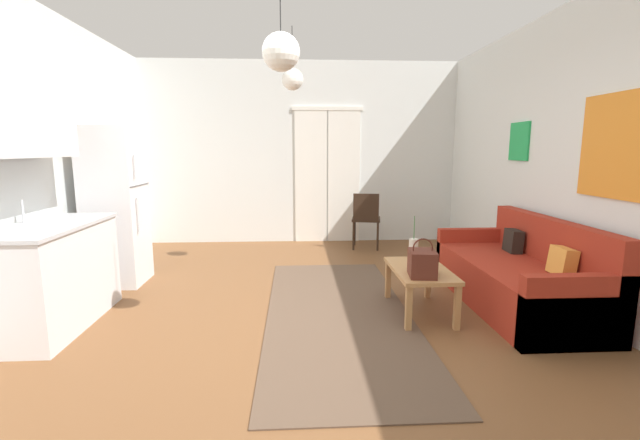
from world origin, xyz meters
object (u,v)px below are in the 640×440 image
Objects in this scene: couch at (522,278)px; refrigerator at (115,207)px; coffee_table at (420,275)px; pendant_lamp_far at (293,79)px; bamboo_vase at (413,251)px; handbag at (422,263)px; accent_chair at (366,217)px; pendant_lamp_near at (281,52)px.

refrigerator is at bearing 166.96° from couch.
coffee_table is 2.64m from pendant_lamp_far.
bamboo_vase is at bearing 175.47° from couch.
coffee_table is 2.65× the size of handbag.
coffee_table is at bearing 102.43° from accent_chair.
handbag is 0.19× the size of refrigerator.
couch is at bearing -4.53° from bamboo_vase.
pendant_lamp_far reaches higher than bamboo_vase.
pendant_lamp_near is 1.99m from pendant_lamp_far.
coffee_table is 2.27m from pendant_lamp_near.
bamboo_vase is 0.45m from handbag.
couch is 1.13× the size of refrigerator.
refrigerator reaches higher than coffee_table.
accent_chair is (3.06, 1.50, -0.38)m from refrigerator.
bamboo_vase reaches higher than coffee_table.
couch is 2.36× the size of pendant_lamp_near.
handbag is 0.47× the size of pendant_lamp_far.
accent_chair reaches higher than couch.
handbag is at bearing -55.71° from pendant_lamp_far.
coffee_table is 0.30m from handbag.
refrigerator is (-3.12, 0.88, 0.33)m from bamboo_vase.
accent_chair is 2.43m from pendant_lamp_far.
pendant_lamp_far is (-1.08, -1.21, 1.80)m from accent_chair.
couch is 2.71m from accent_chair.
bamboo_vase is 1.36× the size of handbag.
handbag is at bearing -95.89° from bamboo_vase.
couch is at bearing 125.01° from accent_chair.
handbag is at bearing 17.37° from pendant_lamp_near.
handbag is (-0.06, -0.24, 0.18)m from coffee_table.
pendant_lamp_far is at bearing 150.21° from couch.
pendant_lamp_near reaches higher than accent_chair.
couch is 2.31× the size of accent_chair.
pendant_lamp_far is (-1.16, 1.38, 1.93)m from coffee_table.
pendant_lamp_far is at bearing 88.00° from pendant_lamp_near.
handbag is at bearing -161.73° from couch.
coffee_table is 1.03× the size of accent_chair.
pendant_lamp_near is (-2.26, -0.73, 1.90)m from couch.
handbag reaches higher than coffee_table.
bamboo_vase is 3.26m from refrigerator.
coffee_table is 0.27m from bamboo_vase.
coffee_table is 1.94× the size of bamboo_vase.
pendant_lamp_near is at bearing -92.00° from pendant_lamp_far.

